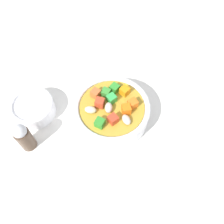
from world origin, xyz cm
name	(u,v)px	position (x,y,z in cm)	size (l,w,h in cm)	color
ground_plane	(112,120)	(0.00, 0.00, -1.00)	(140.00, 140.00, 2.00)	silver
soup_bowl_main	(112,111)	(0.00, 0.00, 3.08)	(16.74, 16.74, 7.05)	white
spoon	(119,67)	(-2.71, -15.42, 0.43)	(20.23, 3.82, 0.97)	silver
side_bowl_small	(33,108)	(18.11, -2.52, 2.04)	(9.81, 9.81, 3.94)	white
pepper_shaker	(24,137)	(18.47, 5.73, 4.11)	(3.22, 3.22, 8.30)	#4C3828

